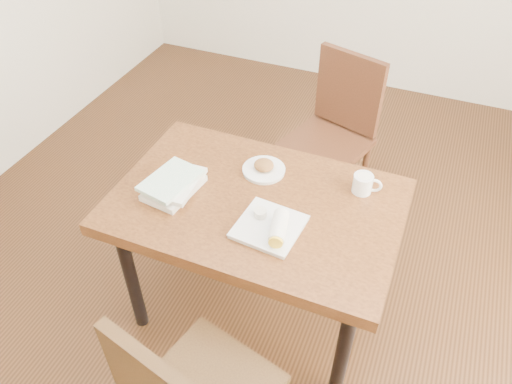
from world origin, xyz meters
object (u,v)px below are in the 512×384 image
at_px(coffee_mug, 364,183).
at_px(book_stack, 174,184).
at_px(table, 256,216).
at_px(plate_burrito, 272,227).
at_px(chair_far, 335,127).
at_px(plate_scone, 264,168).

distance_m(coffee_mug, book_stack, 0.80).
distance_m(table, plate_burrito, 0.21).
bearing_deg(plate_burrito, book_stack, 171.67).
bearing_deg(table, coffee_mug, 30.05).
xyz_separation_m(chair_far, plate_burrito, (0.03, -1.08, 0.23)).
distance_m(table, coffee_mug, 0.47).
distance_m(plate_scone, coffee_mug, 0.44).
height_order(chair_far, plate_scone, chair_far).
xyz_separation_m(table, plate_scone, (-0.04, 0.19, 0.11)).
height_order(plate_burrito, book_stack, plate_burrito).
bearing_deg(coffee_mug, book_stack, -158.16).
xyz_separation_m(table, book_stack, (-0.35, -0.07, 0.12)).
relative_size(table, plate_burrito, 4.51).
bearing_deg(plate_scone, coffee_mug, 4.83).
xyz_separation_m(table, chair_far, (0.10, 0.95, -0.12)).
distance_m(coffee_mug, plate_burrito, 0.46).
relative_size(plate_scone, plate_burrito, 0.72).
distance_m(chair_far, book_stack, 1.13).
bearing_deg(chair_far, coffee_mug, -67.51).
height_order(plate_scone, coffee_mug, coffee_mug).
bearing_deg(plate_burrito, coffee_mug, 53.33).
height_order(coffee_mug, plate_burrito, coffee_mug).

